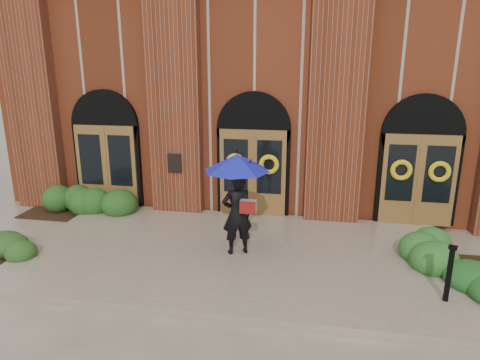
% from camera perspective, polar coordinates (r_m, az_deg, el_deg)
% --- Properties ---
extents(ground, '(90.00, 90.00, 0.00)m').
position_cam_1_polar(ground, '(10.23, -0.69, -10.52)').
color(ground, tan).
rests_on(ground, ground).
extents(landing, '(10.00, 5.30, 0.15)m').
position_cam_1_polar(landing, '(10.33, -0.53, -9.78)').
color(landing, tan).
rests_on(landing, ground).
extents(church_building, '(16.20, 12.53, 7.00)m').
position_cam_1_polar(church_building, '(17.91, 4.74, 12.40)').
color(church_building, maroon).
rests_on(church_building, ground).
extents(man_with_umbrella, '(1.97, 1.97, 2.37)m').
position_cam_1_polar(man_with_umbrella, '(9.63, -0.37, -0.66)').
color(man_with_umbrella, black).
rests_on(man_with_umbrella, landing).
extents(metal_post, '(0.19, 0.19, 1.11)m').
position_cam_1_polar(metal_post, '(8.98, 26.13, -11.01)').
color(metal_post, black).
rests_on(metal_post, landing).
extents(hedge_wall_left, '(3.10, 1.24, 0.80)m').
position_cam_1_polar(hedge_wall_left, '(13.84, -20.67, -2.67)').
color(hedge_wall_left, '#234C19').
rests_on(hedge_wall_left, ground).
extents(hedge_wall_right, '(2.77, 1.11, 0.71)m').
position_cam_1_polar(hedge_wall_right, '(10.94, 28.04, -8.64)').
color(hedge_wall_right, '#2A6022').
rests_on(hedge_wall_right, ground).
extents(hedge_front_left, '(1.40, 1.20, 0.49)m').
position_cam_1_polar(hedge_front_left, '(11.45, -27.85, -8.14)').
color(hedge_front_left, '#274C1A').
rests_on(hedge_front_left, ground).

